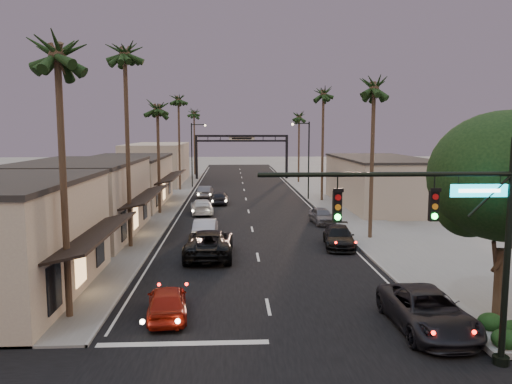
{
  "coord_description": "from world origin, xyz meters",
  "views": [
    {
      "loc": [
        -1.61,
        -11.89,
        8.02
      ],
      "look_at": [
        0.53,
        32.56,
        2.5
      ],
      "focal_mm": 35.0,
      "sensor_mm": 36.0,
      "label": 1
    }
  ],
  "objects": [
    {
      "name": "oncoming_dgrey",
      "position": [
        -2.98,
        42.03,
        0.74
      ],
      "size": [
        1.83,
        4.35,
        1.47
      ],
      "primitive_type": "imported",
      "rotation": [
        0.0,
        0.0,
        3.12
      ],
      "color": "black",
      "rests_on": "ground"
    },
    {
      "name": "palm_ra",
      "position": [
        8.6,
        24.0,
        11.44
      ],
      "size": [
        3.2,
        3.2,
        13.2
      ],
      "color": "#38281C",
      "rests_on": "ground"
    },
    {
      "name": "storefront_far",
      "position": [
        -13.0,
        42.0,
        2.5
      ],
      "size": [
        8.0,
        16.0,
        5.0
      ],
      "primitive_type": "cube",
      "color": "tan",
      "rests_on": "ground"
    },
    {
      "name": "traffic_signal",
      "position": [
        5.69,
        4.0,
        5.08
      ],
      "size": [
        8.51,
        0.22,
        7.8
      ],
      "color": "black",
      "rests_on": "ground"
    },
    {
      "name": "curbside_grey",
      "position": [
        6.11,
        30.2,
        0.7
      ],
      "size": [
        2.02,
        4.23,
        1.39
      ],
      "primitive_type": "imported",
      "rotation": [
        0.0,
        0.0,
        0.09
      ],
      "color": "#57575C",
      "rests_on": "ground"
    },
    {
      "name": "curbside_black",
      "position": [
        5.72,
        21.52,
        0.71
      ],
      "size": [
        2.54,
        5.09,
        1.42
      ],
      "primitive_type": "imported",
      "rotation": [
        0.0,
        0.0,
        -0.12
      ],
      "color": "black",
      "rests_on": "ground"
    },
    {
      "name": "building_right",
      "position": [
        14.0,
        40.0,
        2.5
      ],
      "size": [
        8.0,
        18.0,
        5.0
      ],
      "primitive_type": "cube",
      "color": "#A19481",
      "rests_on": "ground"
    },
    {
      "name": "oncoming_grey_far",
      "position": [
        -4.84,
        47.53,
        0.71
      ],
      "size": [
        1.75,
        4.39,
        1.42
      ],
      "primitive_type": "imported",
      "rotation": [
        0.0,
        0.0,
        3.08
      ],
      "color": "#545359",
      "rests_on": "ground"
    },
    {
      "name": "palm_lc",
      "position": [
        -8.6,
        36.0,
        10.47
      ],
      "size": [
        3.2,
        3.2,
        12.2
      ],
      "color": "#38281C",
      "rests_on": "ground"
    },
    {
      "name": "palm_ld",
      "position": [
        -8.6,
        55.0,
        12.42
      ],
      "size": [
        3.2,
        3.2,
        14.2
      ],
      "color": "#38281C",
      "rests_on": "ground"
    },
    {
      "name": "ground",
      "position": [
        0.0,
        40.0,
        0.0
      ],
      "size": [
        200.0,
        200.0,
        0.0
      ],
      "primitive_type": "plane",
      "color": "slate",
      "rests_on": "ground"
    },
    {
      "name": "oncoming_silver",
      "position": [
        -3.61,
        24.77,
        0.76
      ],
      "size": [
        1.71,
        4.64,
        1.52
      ],
      "primitive_type": "imported",
      "rotation": [
        0.0,
        0.0,
        3.12
      ],
      "color": "#B0AFB5",
      "rests_on": "ground"
    },
    {
      "name": "storefront_dist",
      "position": [
        -13.0,
        65.0,
        3.0
      ],
      "size": [
        8.0,
        20.0,
        6.0
      ],
      "primitive_type": "cube",
      "color": "#A19481",
      "rests_on": "ground"
    },
    {
      "name": "palm_lb",
      "position": [
        -8.6,
        22.0,
        13.39
      ],
      "size": [
        3.2,
        3.2,
        15.2
      ],
      "color": "#38281C",
      "rests_on": "ground"
    },
    {
      "name": "oncoming_white",
      "position": [
        -4.55,
        35.72,
        0.73
      ],
      "size": [
        2.57,
        5.2,
        1.45
      ],
      "primitive_type": "imported",
      "rotation": [
        0.0,
        0.0,
        3.25
      ],
      "color": "silver",
      "rests_on": "ground"
    },
    {
      "name": "palm_la",
      "position": [
        -8.6,
        9.0,
        11.44
      ],
      "size": [
        3.2,
        3.2,
        13.2
      ],
      "color": "#38281C",
      "rests_on": "ground"
    },
    {
      "name": "palm_rc",
      "position": [
        8.6,
        64.0,
        10.47
      ],
      "size": [
        3.2,
        3.2,
        12.2
      ],
      "color": "#38281C",
      "rests_on": "ground"
    },
    {
      "name": "planter",
      "position": [
        8.6,
        5.5,
        0.0
      ],
      "size": [
        2.2,
        2.6,
        0.24
      ],
      "primitive_type": "cube",
      "color": "gray",
      "rests_on": "ground"
    },
    {
      "name": "curbside_near",
      "position": [
        6.2,
        7.05,
        0.81
      ],
      "size": [
        2.77,
        5.84,
        1.61
      ],
      "primitive_type": "imported",
      "rotation": [
        0.0,
        0.0,
        0.02
      ],
      "color": "black",
      "rests_on": "ground"
    },
    {
      "name": "sidewalk_left",
      "position": [
        -9.5,
        52.0,
        0.06
      ],
      "size": [
        5.0,
        92.0,
        0.12
      ],
      "primitive_type": "cube",
      "color": "slate",
      "rests_on": "ground"
    },
    {
      "name": "streetlight_right",
      "position": [
        6.92,
        45.0,
        5.33
      ],
      "size": [
        2.13,
        0.3,
        9.0
      ],
      "color": "black",
      "rests_on": "ground"
    },
    {
      "name": "storefront_mid",
      "position": [
        -13.0,
        26.0,
        2.75
      ],
      "size": [
        8.0,
        14.0,
        5.5
      ],
      "primitive_type": "cube",
      "color": "#A19481",
      "rests_on": "ground"
    },
    {
      "name": "oncoming_pickup",
      "position": [
        -3.09,
        19.27,
        0.88
      ],
      "size": [
        3.0,
        6.39,
        1.77
      ],
      "primitive_type": "imported",
      "rotation": [
        0.0,
        0.0,
        3.13
      ],
      "color": "black",
      "rests_on": "ground"
    },
    {
      "name": "road",
      "position": [
        0.0,
        45.0,
        0.0
      ],
      "size": [
        14.0,
        120.0,
        0.02
      ],
      "primitive_type": "cube",
      "color": "black",
      "rests_on": "ground"
    },
    {
      "name": "streetlight_left",
      "position": [
        -6.92,
        58.0,
        5.33
      ],
      "size": [
        2.13,
        0.3,
        9.0
      ],
      "color": "black",
      "rests_on": "ground"
    },
    {
      "name": "corner_tree",
      "position": [
        9.48,
        7.45,
        5.98
      ],
      "size": [
        6.2,
        6.2,
        8.8
      ],
      "color": "#38281C",
      "rests_on": "ground"
    },
    {
      "name": "arch",
      "position": [
        0.0,
        70.0,
        5.53
      ],
      "size": [
        15.2,
        0.4,
        7.27
      ],
      "color": "black",
      "rests_on": "ground"
    },
    {
      "name": "oncoming_red",
      "position": [
        -4.44,
        8.96,
        0.7
      ],
      "size": [
        2.12,
        4.3,
        1.41
      ],
      "primitive_type": "imported",
      "rotation": [
        0.0,
        0.0,
        3.26
      ],
      "color": "maroon",
      "rests_on": "ground"
    },
    {
      "name": "sidewalk_right",
      "position": [
        9.5,
        52.0,
        0.06
      ],
      "size": [
        5.0,
        92.0,
        0.12
      ],
      "primitive_type": "cube",
      "color": "slate",
      "rests_on": "ground"
    },
    {
      "name": "palm_rb",
      "position": [
        8.6,
        44.0,
        12.42
      ],
      "size": [
        3.2,
        3.2,
        14.2
      ],
      "color": "#38281C",
      "rests_on": "ground"
    },
    {
      "name": "palm_far",
      "position": [
        -8.3,
        78.0,
        11.44
      ],
      "size": [
        3.2,
        3.2,
        13.2
      ],
      "color": "#38281C",
      "rests_on": "ground"
    }
  ]
}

